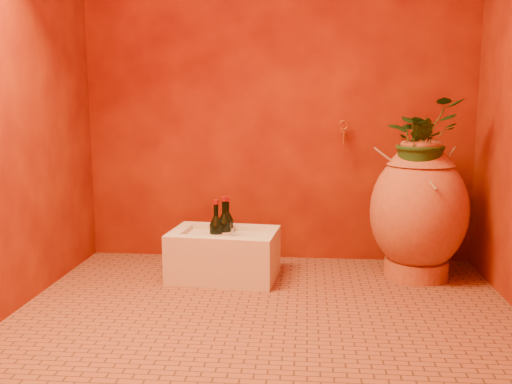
# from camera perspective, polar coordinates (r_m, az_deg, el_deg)

# --- Properties ---
(floor) EXTENTS (2.50, 2.50, 0.00)m
(floor) POSITION_cam_1_polar(r_m,az_deg,el_deg) (2.90, 1.01, -11.89)
(floor) COLOR brown
(floor) RESTS_ON ground
(wall_back) EXTENTS (2.50, 0.02, 2.50)m
(wall_back) POSITION_cam_1_polar(r_m,az_deg,el_deg) (3.71, 2.19, 12.39)
(wall_back) COLOR #600E05
(wall_back) RESTS_ON ground
(wall_left) EXTENTS (0.02, 2.00, 2.50)m
(wall_left) POSITION_cam_1_polar(r_m,az_deg,el_deg) (3.07, -23.49, 12.29)
(wall_left) COLOR #600E05
(wall_left) RESTS_ON ground
(amphora) EXTENTS (0.75, 0.75, 0.81)m
(amphora) POSITION_cam_1_polar(r_m,az_deg,el_deg) (3.48, 15.94, -1.78)
(amphora) COLOR #B66033
(amphora) RESTS_ON floor
(stone_basin) EXTENTS (0.65, 0.47, 0.29)m
(stone_basin) POSITION_cam_1_polar(r_m,az_deg,el_deg) (3.39, -3.22, -6.35)
(stone_basin) COLOR beige
(stone_basin) RESTS_ON floor
(wine_bottle_a) EXTENTS (0.08, 0.08, 0.33)m
(wine_bottle_a) POSITION_cam_1_polar(r_m,az_deg,el_deg) (3.28, -4.00, -4.40)
(wine_bottle_a) COLOR black
(wine_bottle_a) RESTS_ON stone_basin
(wine_bottle_b) EXTENTS (0.08, 0.08, 0.34)m
(wine_bottle_b) POSITION_cam_1_polar(r_m,az_deg,el_deg) (3.30, -3.17, -4.20)
(wine_bottle_b) COLOR black
(wine_bottle_b) RESTS_ON stone_basin
(wine_bottle_c) EXTENTS (0.08, 0.08, 0.31)m
(wine_bottle_c) POSITION_cam_1_polar(r_m,az_deg,el_deg) (3.43, -2.88, -3.85)
(wine_bottle_c) COLOR black
(wine_bottle_c) RESTS_ON stone_basin
(wall_tap) EXTENTS (0.06, 0.13, 0.15)m
(wall_tap) POSITION_cam_1_polar(r_m,az_deg,el_deg) (3.64, 8.72, 6.05)
(wall_tap) COLOR #B37029
(wall_tap) RESTS_ON wall_back
(plant_main) EXTENTS (0.55, 0.54, 0.47)m
(plant_main) POSITION_cam_1_polar(r_m,az_deg,el_deg) (3.40, 16.25, 5.12)
(plant_main) COLOR #1C4418
(plant_main) RESTS_ON amphora
(plant_side) EXTENTS (0.21, 0.19, 0.31)m
(plant_side) POSITION_cam_1_polar(r_m,az_deg,el_deg) (3.36, 15.84, 4.61)
(plant_side) COLOR #1C4418
(plant_side) RESTS_ON amphora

